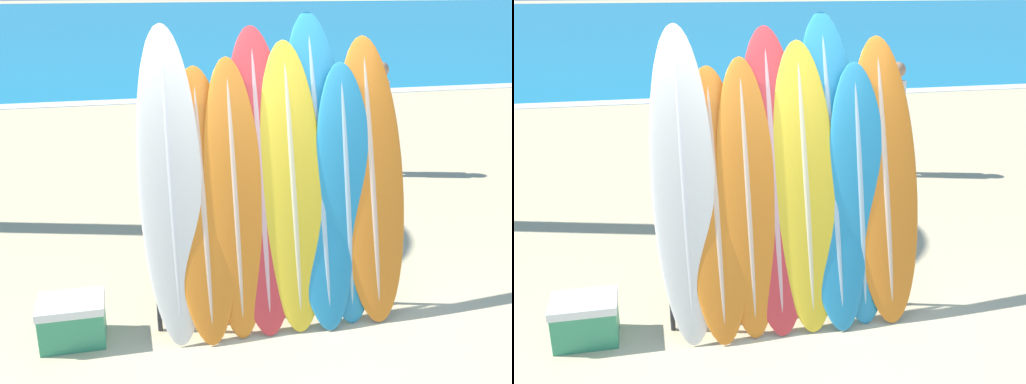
% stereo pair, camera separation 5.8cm
% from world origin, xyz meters
% --- Properties ---
extents(ground_plane, '(160.00, 160.00, 0.00)m').
position_xyz_m(ground_plane, '(0.00, 0.00, 0.00)').
color(ground_plane, '#CCB789').
extents(ocean_water, '(120.00, 60.00, 0.01)m').
position_xyz_m(ocean_water, '(0.00, 39.64, 0.00)').
color(ocean_water, teal).
rests_on(ocean_water, ground_plane).
extents(surfboard_rack, '(2.04, 0.04, 0.85)m').
position_xyz_m(surfboard_rack, '(-0.06, 0.35, 0.46)').
color(surfboard_rack, '#28282D').
rests_on(surfboard_rack, ground_plane).
extents(surfboard_slot_0, '(0.51, 0.81, 2.46)m').
position_xyz_m(surfboard_slot_0, '(-0.91, 0.44, 1.23)').
color(surfboard_slot_0, silver).
rests_on(surfboard_slot_0, ground_plane).
extents(surfboard_slot_1, '(0.51, 0.84, 2.13)m').
position_xyz_m(surfboard_slot_1, '(-0.66, 0.40, 1.07)').
color(surfboard_slot_1, orange).
rests_on(surfboard_slot_1, ground_plane).
extents(surfboard_slot_2, '(0.48, 0.74, 2.20)m').
position_xyz_m(surfboard_slot_2, '(-0.41, 0.40, 1.10)').
color(surfboard_slot_2, orange).
rests_on(surfboard_slot_2, ground_plane).
extents(surfboard_slot_3, '(0.56, 0.86, 2.43)m').
position_xyz_m(surfboard_slot_3, '(-0.18, 0.45, 1.21)').
color(surfboard_slot_3, red).
rests_on(surfboard_slot_3, ground_plane).
extents(surfboard_slot_4, '(0.54, 0.82, 2.32)m').
position_xyz_m(surfboard_slot_4, '(0.08, 0.42, 1.16)').
color(surfboard_slot_4, yellow).
rests_on(surfboard_slot_4, ground_plane).
extents(surfboard_slot_5, '(0.58, 1.00, 2.53)m').
position_xyz_m(surfboard_slot_5, '(0.32, 0.48, 1.26)').
color(surfboard_slot_5, teal).
rests_on(surfboard_slot_5, ground_plane).
extents(surfboard_slot_6, '(0.53, 0.67, 2.14)m').
position_xyz_m(surfboard_slot_6, '(0.54, 0.39, 1.07)').
color(surfboard_slot_6, teal).
rests_on(surfboard_slot_6, ground_plane).
extents(surfboard_slot_7, '(0.59, 0.83, 2.34)m').
position_xyz_m(surfboard_slot_7, '(0.77, 0.43, 1.17)').
color(surfboard_slot_7, orange).
rests_on(surfboard_slot_7, ground_plane).
extents(person_near_water, '(0.22, 0.28, 1.66)m').
position_xyz_m(person_near_water, '(2.38, 3.91, 0.91)').
color(person_near_water, '#A87A5B').
rests_on(person_near_water, ground_plane).
extents(person_mid_beach, '(0.23, 0.26, 1.53)m').
position_xyz_m(person_mid_beach, '(0.43, 2.99, 0.84)').
color(person_mid_beach, '#A87A5B').
rests_on(person_mid_beach, ground_plane).
extents(cooler_box, '(0.52, 0.38, 0.37)m').
position_xyz_m(cooler_box, '(-1.75, 0.35, 0.19)').
color(cooler_box, '#389366').
rests_on(cooler_box, ground_plane).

